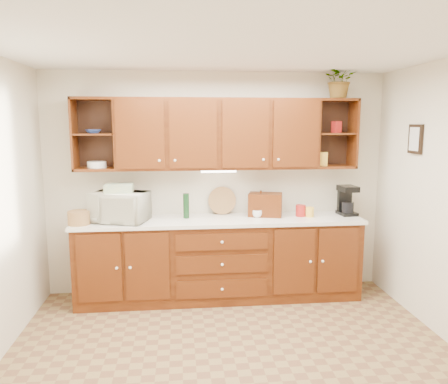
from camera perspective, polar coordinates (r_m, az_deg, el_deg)
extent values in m
plane|color=olive|center=(3.97, 1.50, -21.50)|extent=(4.00, 4.00, 0.00)
plane|color=white|center=(3.47, 1.69, 18.75)|extent=(4.00, 4.00, 0.00)
plane|color=beige|center=(5.21, -0.93, 1.13)|extent=(4.00, 0.00, 4.00)
cube|color=#391506|center=(5.10, -0.61, -8.84)|extent=(3.20, 0.60, 0.90)
cube|color=white|center=(4.97, -0.61, -3.71)|extent=(3.24, 0.64, 0.04)
cube|color=#391506|center=(4.99, -0.78, 7.59)|extent=(2.30, 0.33, 0.80)
cube|color=black|center=(5.21, -16.31, 7.29)|extent=(0.45, 0.02, 0.80)
cube|color=black|center=(5.44, 13.77, 7.45)|extent=(0.45, 0.02, 0.80)
cube|color=#391506|center=(5.06, -16.61, 7.23)|extent=(0.43, 0.30, 0.02)
cube|color=#391506|center=(5.30, 14.32, 7.39)|extent=(0.43, 0.30, 0.02)
cube|color=#391506|center=(5.30, 14.49, 11.55)|extent=(0.45, 0.33, 0.03)
cube|color=white|center=(4.97, -0.72, 2.73)|extent=(0.40, 0.05, 0.02)
cube|color=black|center=(4.93, 23.74, 6.35)|extent=(0.03, 0.24, 0.30)
cylinder|color=olive|center=(4.91, -18.42, -3.21)|extent=(0.26, 0.26, 0.15)
imported|color=silver|center=(4.92, -13.46, -1.91)|extent=(0.68, 0.55, 0.32)
cube|color=#E0CA69|center=(4.89, -13.55, 0.47)|extent=(0.30, 0.22, 0.09)
cylinder|color=#113316|center=(4.98, -4.97, -1.81)|extent=(0.09, 0.09, 0.28)
cylinder|color=olive|center=(5.21, -0.26, -2.78)|extent=(0.33, 0.10, 0.33)
cube|color=#391506|center=(5.11, 5.42, -1.64)|extent=(0.43, 0.33, 0.27)
cylinder|color=#391506|center=(5.08, 4.81, -1.49)|extent=(0.02, 0.02, 0.30)
cylinder|color=#391506|center=(5.11, 4.79, -3.07)|extent=(0.12, 0.12, 0.02)
imported|color=white|center=(5.10, 5.70, -2.68)|extent=(0.13, 0.13, 0.09)
imported|color=white|center=(5.17, 4.31, -2.52)|extent=(0.13, 0.13, 0.09)
imported|color=white|center=(5.03, 4.37, -2.83)|extent=(0.13, 0.13, 0.09)
cylinder|color=#A61B18|center=(5.15, 9.98, -2.41)|extent=(0.14, 0.14, 0.13)
cylinder|color=white|center=(5.13, 5.32, -2.03)|extent=(0.10, 0.10, 0.19)
cylinder|color=yellow|center=(5.14, 11.14, -2.58)|extent=(0.11, 0.11, 0.11)
cube|color=black|center=(5.36, 15.75, -2.69)|extent=(0.21, 0.26, 0.04)
cube|color=black|center=(5.42, 15.46, -0.97)|extent=(0.17, 0.07, 0.29)
cube|color=black|center=(5.31, 15.89, 0.43)|extent=(0.21, 0.26, 0.06)
cylinder|color=black|center=(5.33, 15.86, -1.95)|extent=(0.15, 0.15, 0.13)
imported|color=navy|center=(5.04, -16.72, 7.58)|extent=(0.22, 0.22, 0.04)
cylinder|color=white|center=(5.07, -16.27, 3.46)|extent=(0.22, 0.22, 0.07)
cube|color=yellow|center=(5.24, 12.84, 4.23)|extent=(0.10, 0.08, 0.16)
cube|color=#A61B18|center=(5.28, 14.48, 8.21)|extent=(0.11, 0.11, 0.13)
imported|color=#999999|center=(5.30, 14.93, 14.01)|extent=(0.39, 0.34, 0.43)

